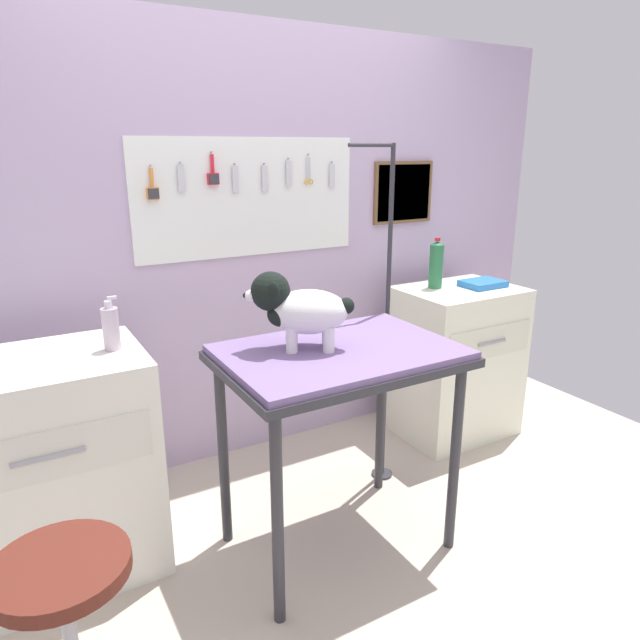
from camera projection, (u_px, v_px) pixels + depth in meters
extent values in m
cube|color=#BEB19E|center=(385.00, 577.00, 2.38)|extent=(4.40, 4.00, 0.04)
cube|color=#B9A2C4|center=(252.00, 251.00, 3.10)|extent=(4.00, 0.06, 2.30)
cube|color=white|center=(249.00, 198.00, 2.97)|extent=(1.22, 0.02, 0.60)
cylinder|color=gray|center=(150.00, 165.00, 2.68)|extent=(0.01, 0.02, 0.01)
cylinder|color=orange|center=(151.00, 178.00, 2.68)|extent=(0.02, 0.02, 0.09)
cube|color=orange|center=(153.00, 193.00, 2.71)|extent=(0.06, 0.02, 0.06)
cube|color=#333338|center=(154.00, 194.00, 2.69)|extent=(0.05, 0.01, 0.05)
cylinder|color=gray|center=(180.00, 162.00, 2.74)|extent=(0.01, 0.02, 0.01)
cube|color=silver|center=(181.00, 179.00, 2.75)|extent=(0.03, 0.01, 0.13)
cylinder|color=gray|center=(211.00, 152.00, 2.80)|extent=(0.01, 0.02, 0.01)
cylinder|color=red|center=(212.00, 164.00, 2.81)|extent=(0.02, 0.02, 0.09)
cube|color=red|center=(213.00, 179.00, 2.83)|extent=(0.06, 0.02, 0.06)
cube|color=#333338|center=(214.00, 179.00, 2.82)|extent=(0.05, 0.01, 0.05)
cylinder|color=gray|center=(234.00, 164.00, 2.88)|extent=(0.01, 0.02, 0.01)
cube|color=silver|center=(235.00, 179.00, 2.89)|extent=(0.03, 0.01, 0.13)
cylinder|color=gray|center=(264.00, 164.00, 2.96)|extent=(0.01, 0.02, 0.01)
cube|color=silver|center=(265.00, 179.00, 2.97)|extent=(0.03, 0.01, 0.13)
cylinder|color=gray|center=(288.00, 159.00, 3.02)|extent=(0.01, 0.02, 0.01)
cube|color=silver|center=(289.00, 173.00, 3.03)|extent=(0.03, 0.01, 0.13)
cylinder|color=gray|center=(308.00, 154.00, 3.07)|extent=(0.01, 0.02, 0.01)
cube|color=silver|center=(308.00, 168.00, 3.08)|extent=(0.01, 0.00, 0.11)
cube|color=silver|center=(310.00, 168.00, 3.08)|extent=(0.01, 0.00, 0.11)
torus|color=gold|center=(307.00, 182.00, 3.09)|extent=(0.03, 0.01, 0.03)
torus|color=gold|center=(311.00, 182.00, 3.11)|extent=(0.03, 0.01, 0.03)
cylinder|color=gray|center=(331.00, 162.00, 3.15)|extent=(0.01, 0.02, 0.01)
cube|color=silver|center=(332.00, 176.00, 3.16)|extent=(0.03, 0.01, 0.13)
cube|color=brown|center=(403.00, 193.00, 3.45)|extent=(0.42, 0.02, 0.36)
cube|color=tan|center=(404.00, 193.00, 3.45)|extent=(0.39, 0.01, 0.33)
cylinder|color=#2D2D33|center=(278.00, 522.00, 2.01)|extent=(0.04, 0.04, 0.85)
cylinder|color=#2D2D33|center=(455.00, 460.00, 2.41)|extent=(0.04, 0.04, 0.85)
cylinder|color=#2D2D33|center=(223.00, 454.00, 2.45)|extent=(0.04, 0.04, 0.85)
cylinder|color=#2D2D33|center=(381.00, 411.00, 2.85)|extent=(0.04, 0.04, 0.85)
cube|color=#2D2D33|center=(339.00, 359.00, 2.30)|extent=(0.95, 0.65, 0.03)
cube|color=slate|center=(339.00, 352.00, 2.29)|extent=(0.92, 0.63, 0.03)
cylinder|color=#2D2D33|center=(382.00, 474.00, 3.08)|extent=(0.11, 0.11, 0.01)
cylinder|color=#2D2D33|center=(387.00, 323.00, 2.83)|extent=(0.02, 0.02, 1.71)
cylinder|color=#2D2D33|center=(372.00, 145.00, 2.53)|extent=(0.24, 0.02, 0.02)
cylinder|color=white|center=(292.00, 340.00, 2.23)|extent=(0.05, 0.05, 0.10)
cylinder|color=white|center=(292.00, 332.00, 2.32)|extent=(0.05, 0.05, 0.10)
cylinder|color=white|center=(329.00, 339.00, 2.23)|extent=(0.05, 0.05, 0.10)
cylinder|color=white|center=(328.00, 332.00, 2.32)|extent=(0.05, 0.05, 0.10)
ellipsoid|color=white|center=(309.00, 312.00, 2.25)|extent=(0.37, 0.32, 0.18)
ellipsoid|color=black|center=(281.00, 314.00, 2.24)|extent=(0.16, 0.17, 0.10)
sphere|color=black|center=(270.00, 291.00, 2.22)|extent=(0.16, 0.16, 0.16)
ellipsoid|color=white|center=(254.00, 295.00, 2.22)|extent=(0.09, 0.08, 0.05)
sphere|color=black|center=(246.00, 295.00, 2.22)|extent=(0.02, 0.02, 0.02)
ellipsoid|color=black|center=(274.00, 293.00, 2.15)|extent=(0.06, 0.05, 0.09)
ellipsoid|color=black|center=(275.00, 284.00, 2.28)|extent=(0.06, 0.05, 0.09)
sphere|color=black|center=(346.00, 306.00, 2.24)|extent=(0.07, 0.07, 0.07)
cube|color=silver|center=(48.00, 470.00, 2.27)|extent=(0.80, 0.56, 0.92)
cube|color=silver|center=(49.00, 456.00, 1.98)|extent=(0.70, 0.01, 0.18)
cylinder|color=#99999E|center=(49.00, 457.00, 1.97)|extent=(0.24, 0.02, 0.02)
cube|color=white|center=(455.00, 361.00, 3.45)|extent=(0.68, 0.52, 0.91)
cube|color=beige|center=(491.00, 342.00, 3.17)|extent=(0.60, 0.01, 0.18)
cylinder|color=#99999E|center=(492.00, 343.00, 3.16)|extent=(0.20, 0.02, 0.02)
cylinder|color=#562117|center=(60.00, 569.00, 1.55)|extent=(0.38, 0.38, 0.04)
cylinder|color=#BAA9B9|center=(111.00, 329.00, 2.24)|extent=(0.06, 0.06, 0.17)
cylinder|color=silver|center=(108.00, 305.00, 2.21)|extent=(0.03, 0.03, 0.03)
cube|color=silver|center=(112.00, 298.00, 2.21)|extent=(0.04, 0.01, 0.01)
cylinder|color=#276B40|center=(436.00, 266.00, 3.29)|extent=(0.08, 0.08, 0.25)
cone|color=#276B40|center=(437.00, 243.00, 3.25)|extent=(0.08, 0.08, 0.02)
cylinder|color=red|center=(438.00, 239.00, 3.24)|extent=(0.03, 0.03, 0.02)
cube|color=blue|center=(483.00, 284.00, 3.35)|extent=(0.24, 0.18, 0.04)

